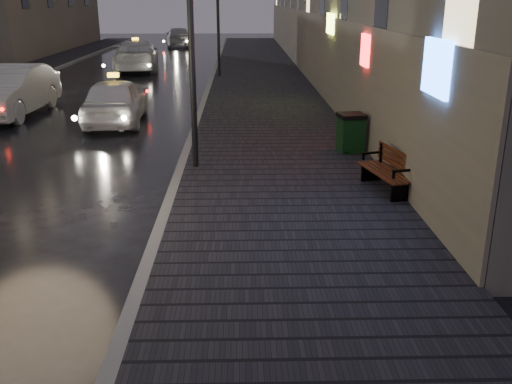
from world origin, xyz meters
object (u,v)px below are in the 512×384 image
lamp_near (190,17)px  car_far (179,37)px  taxi_near (115,101)px  car_left_mid (10,91)px  lamp_far (218,6)px  bench (390,170)px  trash_bin (351,132)px  taxi_mid (136,56)px

lamp_near → car_far: lamp_near is taller
taxi_near → car_left_mid: 4.09m
lamp_far → bench: lamp_far is taller
trash_bin → taxi_mid: size_ratio=0.17×
taxi_mid → bench: bearing=105.2°
bench → car_far: size_ratio=0.36×
taxi_mid → car_far: 16.30m
lamp_far → car_left_mid: bearing=-126.9°
lamp_far → trash_bin: lamp_far is taller
lamp_far → taxi_near: (-2.97, -10.46, -2.75)m
lamp_far → taxi_mid: (-4.67, 3.47, -2.66)m
lamp_near → car_left_mid: bearing=134.6°
taxi_mid → car_far: size_ratio=1.19×
bench → trash_bin: (-0.22, 3.12, 0.08)m
lamp_far → trash_bin: size_ratio=5.46×
lamp_far → taxi_near: lamp_far is taller
taxi_near → car_far: 30.24m
taxi_mid → lamp_far: bearing=136.3°
car_far → bench: bearing=94.9°
car_left_mid → lamp_far: bearing=54.9°
lamp_near → bench: 5.34m
car_left_mid → car_far: size_ratio=1.08×
bench → car_far: bearing=89.1°
car_left_mid → car_far: (2.80, 28.85, -0.03)m
bench → car_left_mid: size_ratio=0.33×
lamp_far → car_far: (-4.01, 19.76, -2.67)m
car_far → taxi_near: bearing=84.8°
trash_bin → taxi_near: size_ratio=0.22×
lamp_near → bench: (4.06, -1.86, -2.92)m
lamp_near → trash_bin: lamp_near is taller
lamp_near → taxi_mid: 20.20m
car_far → car_left_mid: bearing=77.3°
bench → car_far: 38.48m
lamp_far → taxi_mid: bearing=143.4°
bench → taxi_near: taxi_near is taller
lamp_far → car_left_mid: (-6.82, -9.08, -2.64)m
bench → trash_bin: size_ratio=1.77×
car_left_mid → lamp_near: bearing=-43.6°
taxi_near → car_left_mid: bearing=-23.3°
lamp_far → bench: bearing=-77.2°
trash_bin → car_far: 35.38m
trash_bin → taxi_near: bearing=140.1°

